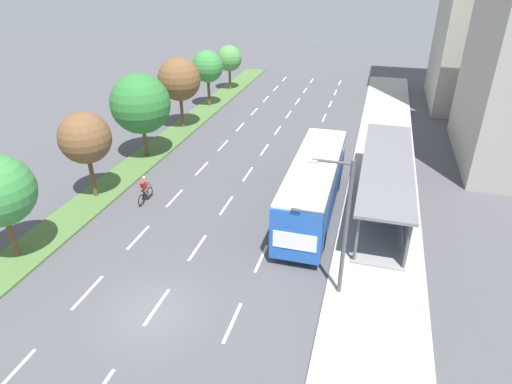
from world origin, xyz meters
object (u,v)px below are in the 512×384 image
at_px(median_tree_fifth, 208,67).
at_px(cyclist, 145,190).
at_px(bus, 314,182).
at_px(bus_shelter, 390,180).
at_px(median_tree_second, 85,138).
at_px(median_tree_third, 140,104).
at_px(median_tree_fourth, 179,79).
at_px(median_tree_farthest, 229,59).
at_px(streetlight, 342,221).

bearing_deg(median_tree_fifth, cyclist, -80.32).
bearing_deg(bus, bus_shelter, 23.91).
height_order(cyclist, median_tree_second, median_tree_second).
distance_m(median_tree_third, median_tree_fifth, 13.51).
bearing_deg(median_tree_fourth, cyclist, -75.75).
xyz_separation_m(median_tree_third, median_tree_farthest, (-0.07, 20.27, -0.62)).
height_order(bus_shelter, median_tree_farthest, median_tree_farthest).
xyz_separation_m(cyclist, median_tree_farthest, (-3.44, 26.70, 2.75)).
bearing_deg(median_tree_second, median_tree_fourth, 89.90).
bearing_deg(streetlight, bus, 107.66).
distance_m(bus_shelter, cyclist, 14.99).
xyz_separation_m(cyclist, median_tree_third, (-3.37, 6.43, 3.37)).
xyz_separation_m(median_tree_fourth, median_tree_farthest, (-0.09, 13.51, -0.83)).
distance_m(bus_shelter, median_tree_third, 18.36).
bearing_deg(median_tree_third, median_tree_farthest, 90.20).
height_order(median_tree_farthest, streetlight, streetlight).
relative_size(median_tree_second, streetlight, 0.84).
bearing_deg(median_tree_second, bus_shelter, 11.41).
distance_m(median_tree_third, median_tree_farthest, 20.28).
height_order(bus, streetlight, streetlight).
bearing_deg(median_tree_fifth, median_tree_second, -89.91).
xyz_separation_m(bus_shelter, bus, (-4.28, -1.90, 0.20)).
distance_m(median_tree_fourth, median_tree_farthest, 13.54).
xyz_separation_m(bus, median_tree_fourth, (-13.65, 11.79, 2.30)).
distance_m(median_tree_fourth, median_tree_fifth, 6.76).
bearing_deg(median_tree_third, median_tree_fourth, 89.87).
xyz_separation_m(median_tree_second, median_tree_fourth, (0.02, 13.51, 0.36)).
bearing_deg(cyclist, median_tree_third, 117.63).
bearing_deg(cyclist, median_tree_fifth, 99.68).
bearing_deg(median_tree_fifth, streetlight, -57.96).
height_order(cyclist, median_tree_third, median_tree_third).
bearing_deg(median_tree_farthest, median_tree_fifth, -89.71).
height_order(bus, cyclist, bus).
relative_size(bus_shelter, median_tree_fifth, 2.43).
relative_size(median_tree_second, median_tree_third, 0.88).
xyz_separation_m(bus, median_tree_third, (-13.66, 5.03, 2.09)).
relative_size(cyclist, streetlight, 0.28).
height_order(median_tree_second, median_tree_fifth, median_tree_fifth).
xyz_separation_m(bus_shelter, streetlight, (-2.11, -8.71, 2.02)).
xyz_separation_m(cyclist, streetlight, (12.47, -5.41, 3.10)).
height_order(bus_shelter, cyclist, bus_shelter).
bearing_deg(median_tree_fourth, median_tree_third, -90.13).
bearing_deg(bus, median_tree_farthest, 118.50).
distance_m(bus, median_tree_farthest, 28.83).
relative_size(bus_shelter, median_tree_fourth, 2.19).
distance_m(bus, streetlight, 7.38).
bearing_deg(median_tree_farthest, cyclist, -82.66).
relative_size(cyclist, median_tree_farthest, 0.37).
bearing_deg(bus_shelter, median_tree_fifth, 137.21).
bearing_deg(streetlight, cyclist, 156.53).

